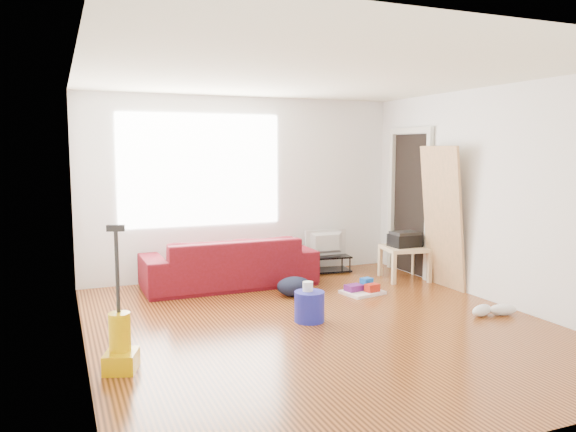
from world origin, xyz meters
name	(u,v)px	position (x,y,z in m)	size (l,w,h in m)	color
room	(321,201)	(0.07, 0.15, 1.25)	(4.51, 5.01, 2.51)	#401F0D
sofa	(229,286)	(-0.38, 1.95, 0.00)	(2.22, 0.87, 0.65)	#54090E
tv_stand	(327,263)	(1.18, 2.22, 0.13)	(0.68, 0.44, 0.24)	black
tv	(328,243)	(1.18, 2.22, 0.43)	(0.65, 0.09, 0.37)	black
side_table	(405,252)	(1.95, 1.40, 0.38)	(0.66, 0.66, 0.46)	beige
printer	(405,239)	(1.95, 1.40, 0.56)	(0.40, 0.30, 0.21)	black
bucket	(309,321)	(-0.05, 0.17, 0.00)	(0.31, 0.31, 0.31)	#1E23A5
toilet_paper	(308,301)	(-0.06, 0.19, 0.21)	(0.11, 0.11, 0.10)	white
cleaning_tray	(363,289)	(1.04, 0.94, 0.05)	(0.53, 0.46, 0.17)	white
backpack	(294,296)	(0.21, 1.16, 0.00)	(0.43, 0.34, 0.24)	#141937
sneakers	(492,310)	(1.85, -0.41, 0.06)	(0.55, 0.28, 0.12)	white
vacuum	(120,344)	(-2.00, -0.43, 0.22)	(0.33, 0.35, 1.18)	#DEAB00
door_panel	(440,287)	(2.13, 0.84, 0.00)	(0.04, 0.73, 1.83)	#9C7C50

